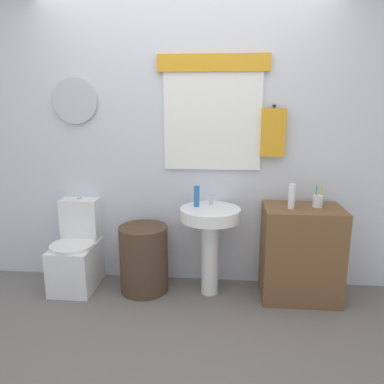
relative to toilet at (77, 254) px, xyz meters
The scene contains 10 objects.
ground_plane 1.35m from the toilet, 42.38° to the right, with size 8.00×8.00×0.00m, color slate.
back_wall 1.43m from the toilet, 14.99° to the left, with size 4.40×0.18×2.60m.
toilet is the anchor object (origin of this frame).
laundry_hamper 0.62m from the toilet, ahead, with size 0.42×0.42×0.59m, color #4C3828.
pedestal_sink 1.23m from the toilet, ahead, with size 0.51×0.51×0.77m.
faucet 1.31m from the toilet, ahead, with size 0.03×0.03×0.10m, color silver.
wooden_cabinet 1.97m from the toilet, ahead, with size 0.64×0.44×0.80m, color brown.
soap_bottle 1.22m from the toilet, ahead, with size 0.05×0.05×0.18m, color #2D6BB7.
lotion_bottle 1.95m from the toilet, ahead, with size 0.05×0.05×0.20m, color white.
toothbrush_cup 2.15m from the toilet, ahead, with size 0.08×0.08×0.19m.
Camera 1 is at (0.34, -2.10, 1.61)m, focal length 34.22 mm.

